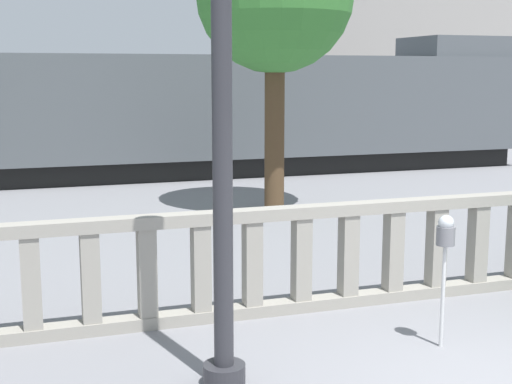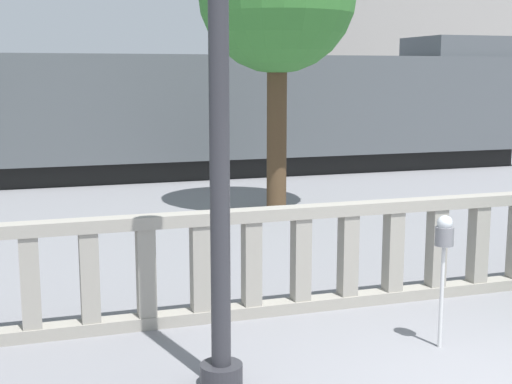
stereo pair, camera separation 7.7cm
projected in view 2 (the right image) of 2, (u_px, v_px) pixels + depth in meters
name	position (u px, v px, depth m)	size (l,w,h in m)	color
balustrade	(371.00, 253.00, 8.74)	(12.33, 0.24, 1.28)	gray
lamppost	(219.00, 103.00, 6.11)	(0.39, 0.39, 5.09)	#2D2D33
parking_meter	(444.00, 240.00, 7.25)	(0.19, 0.19, 1.40)	silver
train_near	(32.00, 116.00, 18.24)	(28.80, 2.65, 3.88)	black
building_block	(374.00, 10.00, 33.52)	(10.37, 7.87, 11.41)	gray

